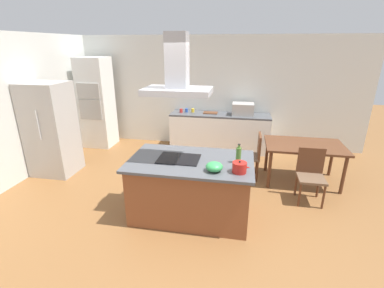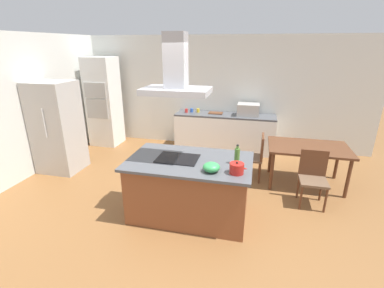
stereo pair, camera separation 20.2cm
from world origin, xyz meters
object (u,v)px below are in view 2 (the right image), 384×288
(coffee_mug_red, at_px, (186,111))
(cutting_board, at_px, (216,113))
(wall_oven_stack, at_px, (104,102))
(chair_at_left_end, at_px, (256,154))
(tea_kettle, at_px, (237,168))
(countertop_microwave, at_px, (248,110))
(refrigerator, at_px, (57,127))
(range_hood, at_px, (176,75))
(mixing_bowl, at_px, (211,167))
(olive_oil_bottle, at_px, (237,156))
(cooktop, at_px, (178,158))
(coffee_mug_yellow, at_px, (198,110))
(coffee_mug_blue, at_px, (192,110))
(dining_table, at_px, (308,151))
(chair_facing_island, at_px, (313,174))

(coffee_mug_red, xyz_separation_m, cutting_board, (0.72, 0.07, -0.04))
(wall_oven_stack, bearing_deg, chair_at_left_end, -17.44)
(tea_kettle, relative_size, wall_oven_stack, 0.11)
(countertop_microwave, distance_m, refrigerator, 4.15)
(countertop_microwave, relative_size, range_hood, 0.56)
(tea_kettle, height_order, wall_oven_stack, wall_oven_stack)
(tea_kettle, distance_m, coffee_mug_red, 3.48)
(tea_kettle, distance_m, refrigerator, 3.89)
(mixing_bowl, relative_size, range_hood, 0.25)
(olive_oil_bottle, bearing_deg, range_hood, -178.12)
(cooktop, bearing_deg, countertop_microwave, 72.95)
(olive_oil_bottle, height_order, coffee_mug_yellow, olive_oil_bottle)
(cooktop, bearing_deg, coffee_mug_blue, 99.49)
(dining_table, distance_m, chair_at_left_end, 0.93)
(olive_oil_bottle, bearing_deg, wall_oven_stack, 143.78)
(cooktop, relative_size, dining_table, 0.43)
(coffee_mug_red, xyz_separation_m, chair_at_left_end, (1.73, -1.42, -0.44))
(tea_kettle, xyz_separation_m, olive_oil_bottle, (-0.02, 0.31, 0.05))
(olive_oil_bottle, height_order, coffee_mug_blue, olive_oil_bottle)
(mixing_bowl, distance_m, range_hood, 1.30)
(cooktop, distance_m, tea_kettle, 0.93)
(coffee_mug_red, relative_size, refrigerator, 0.05)
(cooktop, relative_size, wall_oven_stack, 0.27)
(countertop_microwave, bearing_deg, chair_facing_island, -61.25)
(tea_kettle, distance_m, olive_oil_bottle, 0.32)
(tea_kettle, height_order, coffee_mug_yellow, tea_kettle)
(countertop_microwave, bearing_deg, coffee_mug_red, -179.23)
(wall_oven_stack, bearing_deg, mixing_bowl, -42.07)
(cooktop, xyz_separation_m, refrigerator, (-2.80, 0.96, 0.00))
(cooktop, xyz_separation_m, cutting_board, (0.11, 2.93, 0.00))
(cooktop, relative_size, refrigerator, 0.33)
(dining_table, xyz_separation_m, chair_facing_island, (0.00, -0.67, -0.16))
(tea_kettle, xyz_separation_m, countertop_microwave, (0.00, 3.16, 0.07))
(coffee_mug_blue, relative_size, cutting_board, 0.26)
(countertop_microwave, bearing_deg, cooktop, -107.05)
(dining_table, height_order, range_hood, range_hood)
(coffee_mug_yellow, bearing_deg, mixing_bowl, -74.81)
(coffee_mug_red, height_order, cutting_board, coffee_mug_red)
(refrigerator, bearing_deg, dining_table, 5.61)
(wall_oven_stack, distance_m, range_hood, 3.92)
(olive_oil_bottle, distance_m, coffee_mug_yellow, 3.15)
(refrigerator, bearing_deg, coffee_mug_blue, 40.31)
(olive_oil_bottle, distance_m, dining_table, 1.88)
(coffee_mug_yellow, height_order, chair_facing_island, coffee_mug_yellow)
(wall_oven_stack, bearing_deg, coffee_mug_blue, 7.10)
(olive_oil_bottle, xyz_separation_m, coffee_mug_blue, (-1.34, 2.90, -0.07))
(countertop_microwave, xyz_separation_m, coffee_mug_red, (-1.49, -0.02, -0.09))
(coffee_mug_red, height_order, refrigerator, refrigerator)
(cooktop, bearing_deg, coffee_mug_yellow, 96.42)
(cooktop, relative_size, olive_oil_bottle, 2.14)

